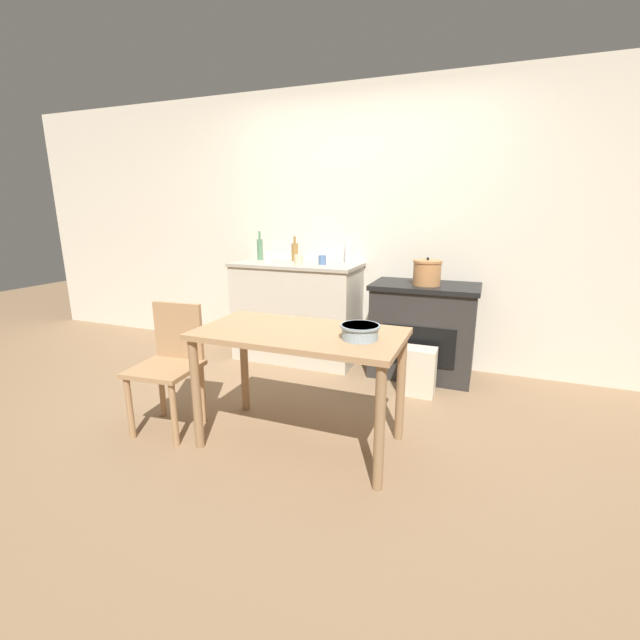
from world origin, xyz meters
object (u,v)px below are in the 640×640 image
object	(u,v)px
work_table	(300,348)
bottle_far_left	(295,252)
stove	(423,330)
flour_sack	(418,371)
bottle_left	(348,253)
stock_pot	(427,273)
cup_center_right	(322,260)
chair	(170,362)
cup_center	(268,257)
bottle_mid_left	(260,249)
cup_center_left	(299,260)
mixing_bowl_large	(360,331)

from	to	relation	value
work_table	bottle_far_left	xyz separation A→B (m)	(-0.76, 1.60, 0.41)
stove	flour_sack	world-z (taller)	stove
bottle_far_left	bottle_left	distance (m)	0.53
stock_pot	cup_center_right	distance (m)	0.96
flour_sack	bottle_far_left	world-z (taller)	bottle_far_left
stock_pot	chair	bearing A→B (deg)	-133.59
stove	bottle_left	bearing A→B (deg)	164.87
stove	bottle_far_left	world-z (taller)	bottle_far_left
cup_center	chair	bearing A→B (deg)	-87.83
flour_sack	bottle_mid_left	size ratio (longest dim) A/B	1.36
cup_center	bottle_far_left	bearing A→B (deg)	45.04
stove	cup_center_right	distance (m)	1.11
work_table	chair	xyz separation A→B (m)	(-0.90, -0.11, -0.18)
stock_pot	bottle_mid_left	bearing A→B (deg)	175.02
stove	work_table	size ratio (longest dim) A/B	0.73
flour_sack	stock_pot	size ratio (longest dim) A/B	1.60
work_table	stock_pot	size ratio (longest dim) A/B	5.14
flour_sack	cup_center_left	world-z (taller)	cup_center_left
bottle_far_left	stock_pot	bearing A→B (deg)	-8.07
bottle_far_left	bottle_mid_left	bearing A→B (deg)	-173.83
chair	cup_center_left	size ratio (longest dim) A/B	9.16
flour_sack	chair	bearing A→B (deg)	-142.57
cup_center	cup_center_left	bearing A→B (deg)	-12.03
mixing_bowl_large	bottle_far_left	size ratio (longest dim) A/B	0.94
stove	work_table	distance (m)	1.58
cup_center_left	cup_center_right	world-z (taller)	cup_center_left
stock_pot	flour_sack	bearing A→B (deg)	-85.55
work_table	cup_center_right	size ratio (longest dim) A/B	14.32
cup_center_right	chair	bearing A→B (deg)	-107.74
chair	flour_sack	xyz separation A→B (m)	(1.48, 1.13, -0.27)
bottle_left	bottle_mid_left	xyz separation A→B (m)	(-0.89, -0.12, 0.02)
stock_pot	cup_center	xyz separation A→B (m)	(-1.50, -0.01, 0.07)
work_table	bottle_far_left	size ratio (longest dim) A/B	5.17
bottle_left	stock_pot	bearing A→B (deg)	-18.71
stock_pot	bottle_mid_left	xyz separation A→B (m)	(-1.67, 0.15, 0.13)
bottle_left	chair	bearing A→B (deg)	-110.47
work_table	mixing_bowl_large	distance (m)	0.41
stove	chair	distance (m)	2.13
stove	bottle_far_left	xyz separation A→B (m)	(-1.30, 0.13, 0.63)
chair	cup_center_right	distance (m)	1.71
stove	work_table	xyz separation A→B (m)	(-0.53, -1.47, 0.22)
flour_sack	mixing_bowl_large	distance (m)	1.22
mixing_bowl_large	cup_center_right	size ratio (longest dim) A/B	2.60
work_table	bottle_left	xyz separation A→B (m)	(-0.24, 1.68, 0.41)
chair	bottle_mid_left	size ratio (longest dim) A/B	2.95
cup_center_left	stove	bearing A→B (deg)	7.32
mixing_bowl_large	cup_center_right	distance (m)	1.68
chair	mixing_bowl_large	xyz separation A→B (m)	(1.29, 0.08, 0.33)
flour_sack	stock_pot	xyz separation A→B (m)	(-0.03, 0.39, 0.74)
chair	mixing_bowl_large	bearing A→B (deg)	-1.53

